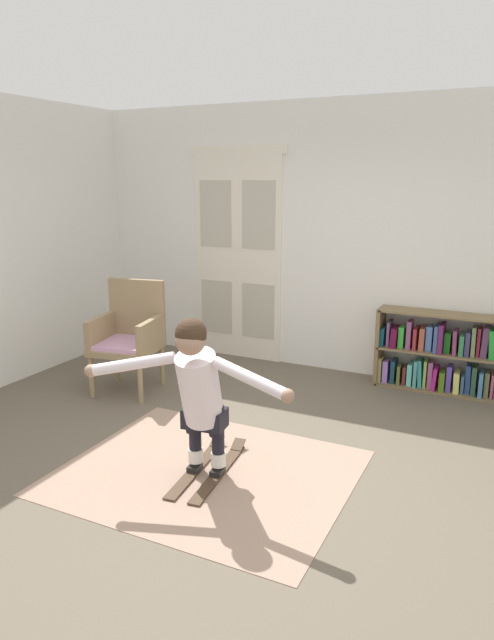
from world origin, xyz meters
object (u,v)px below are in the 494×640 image
(skis_pair, at_px, (209,468))
(bookshelf, at_px, (450,357))
(person_skier, at_px, (198,386))
(wicker_chair, at_px, (130,333))

(skis_pair, bearing_deg, bookshelf, 60.66)
(bookshelf, distance_m, person_skier, 2.96)
(bookshelf, height_order, skis_pair, bookshelf)
(wicker_chair, bearing_deg, person_skier, -39.49)
(person_skier, bearing_deg, skis_pair, 96.60)
(person_skier, bearing_deg, bookshelf, 62.44)
(bookshelf, relative_size, person_skier, 0.97)
(wicker_chair, distance_m, person_skier, 2.04)
(bookshelf, distance_m, skis_pair, 2.83)
(wicker_chair, height_order, skis_pair, wicker_chair)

